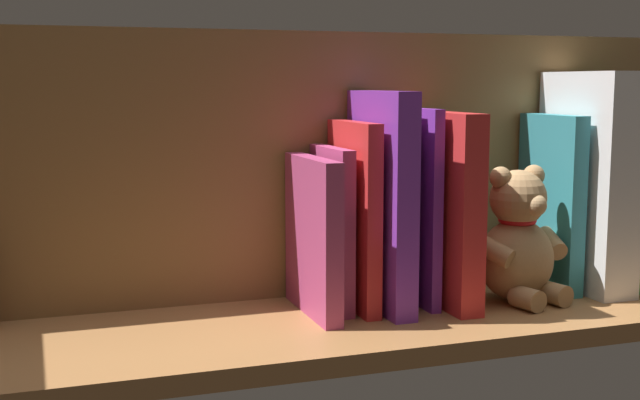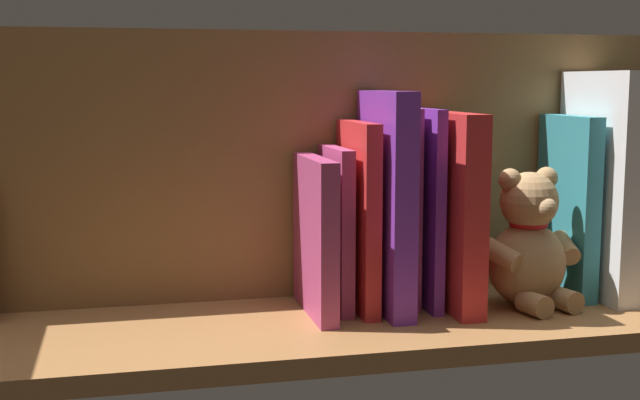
% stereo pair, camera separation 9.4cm
% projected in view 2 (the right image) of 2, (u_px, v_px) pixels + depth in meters
% --- Properties ---
extents(ground_plane, '(1.08, 0.27, 0.02)m').
position_uv_depth(ground_plane, '(320.00, 328.00, 0.96)').
color(ground_plane, '#9E6B3D').
extents(shelf_back_panel, '(1.08, 0.02, 0.33)m').
position_uv_depth(shelf_back_panel, '(299.00, 166.00, 1.05)').
color(shelf_back_panel, olive).
rests_on(shelf_back_panel, ground_plane).
extents(book_1, '(0.04, 0.13, 0.24)m').
position_uv_depth(book_1, '(635.00, 200.00, 1.08)').
color(book_1, green).
rests_on(book_1, ground_plane).
extents(dictionary_thick_white, '(0.05, 0.15, 0.28)m').
position_uv_depth(dictionary_thick_white, '(607.00, 185.00, 1.05)').
color(dictionary_thick_white, white).
rests_on(dictionary_thick_white, ground_plane).
extents(book_2, '(0.02, 0.12, 0.23)m').
position_uv_depth(book_2, '(568.00, 206.00, 1.06)').
color(book_2, teal).
rests_on(book_2, ground_plane).
extents(teddy_bear, '(0.13, 0.12, 0.17)m').
position_uv_depth(teddy_bear, '(529.00, 246.00, 1.01)').
color(teddy_bear, tan).
rests_on(teddy_bear, ground_plane).
extents(book_3, '(0.03, 0.16, 0.23)m').
position_uv_depth(book_3, '(450.00, 210.00, 1.00)').
color(book_3, red).
rests_on(book_3, ground_plane).
extents(book_4, '(0.01, 0.13, 0.24)m').
position_uv_depth(book_4, '(422.00, 207.00, 1.01)').
color(book_4, purple).
rests_on(book_4, ground_plane).
extents(book_5, '(0.01, 0.11, 0.24)m').
position_uv_depth(book_5, '(402.00, 206.00, 1.02)').
color(book_5, '#B23F72').
rests_on(book_5, ground_plane).
extents(book_6, '(0.03, 0.15, 0.26)m').
position_uv_depth(book_6, '(385.00, 202.00, 0.99)').
color(book_6, purple).
rests_on(book_6, ground_plane).
extents(book_7, '(0.02, 0.13, 0.22)m').
position_uv_depth(book_7, '(358.00, 216.00, 0.99)').
color(book_7, red).
rests_on(book_7, ground_plane).
extents(book_8, '(0.02, 0.12, 0.19)m').
position_uv_depth(book_8, '(336.00, 228.00, 1.00)').
color(book_8, '#B23F72').
rests_on(book_8, ground_plane).
extents(book_9, '(0.02, 0.15, 0.18)m').
position_uv_depth(book_9, '(318.00, 236.00, 0.98)').
color(book_9, '#B23F72').
rests_on(book_9, ground_plane).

